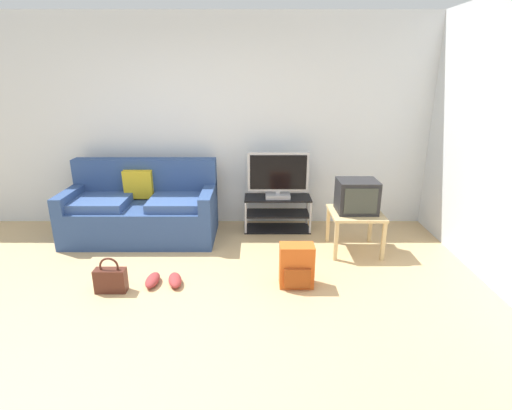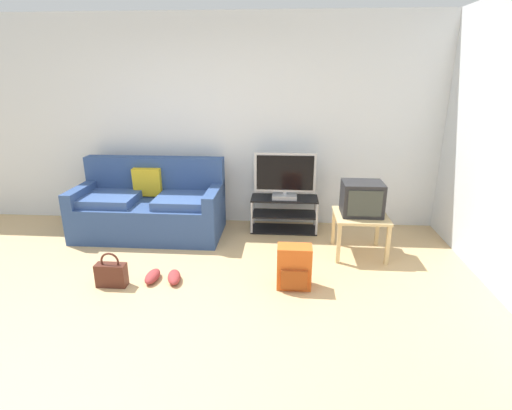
{
  "view_description": "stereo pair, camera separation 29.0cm",
  "coord_description": "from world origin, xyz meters",
  "px_view_note": "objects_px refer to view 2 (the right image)",
  "views": [
    {
      "loc": [
        0.73,
        -2.85,
        1.98
      ],
      "look_at": [
        0.73,
        0.95,
        0.72
      ],
      "focal_mm": 28.07,
      "sensor_mm": 36.0,
      "label": 1
    },
    {
      "loc": [
        1.02,
        -2.84,
        1.98
      ],
      "look_at": [
        0.73,
        0.95,
        0.72
      ],
      "focal_mm": 28.07,
      "sensor_mm": 36.0,
      "label": 2
    }
  ],
  "objects_px": {
    "backpack": "(294,267)",
    "sneakers_pair": "(163,277)",
    "side_table": "(360,220)",
    "crt_tv": "(362,198)",
    "flat_tv": "(285,176)",
    "handbag": "(111,274)",
    "couch": "(151,207)",
    "tv_stand": "(284,214)"
  },
  "relations": [
    {
      "from": "side_table",
      "to": "flat_tv",
      "type": "bearing_deg",
      "value": 143.62
    },
    {
      "from": "tv_stand",
      "to": "sneakers_pair",
      "type": "relative_size",
      "value": 2.23
    },
    {
      "from": "couch",
      "to": "handbag",
      "type": "height_order",
      "value": "couch"
    },
    {
      "from": "backpack",
      "to": "side_table",
      "type": "bearing_deg",
      "value": 62.23
    },
    {
      "from": "backpack",
      "to": "handbag",
      "type": "relative_size",
      "value": 1.2
    },
    {
      "from": "crt_tv",
      "to": "sneakers_pair",
      "type": "xyz_separation_m",
      "value": [
        -2.04,
        -0.82,
        -0.61
      ]
    },
    {
      "from": "crt_tv",
      "to": "handbag",
      "type": "height_order",
      "value": "crt_tv"
    },
    {
      "from": "side_table",
      "to": "crt_tv",
      "type": "distance_m",
      "value": 0.25
    },
    {
      "from": "tv_stand",
      "to": "backpack",
      "type": "relative_size",
      "value": 2.02
    },
    {
      "from": "sneakers_pair",
      "to": "couch",
      "type": "bearing_deg",
      "value": 112.71
    },
    {
      "from": "side_table",
      "to": "sneakers_pair",
      "type": "relative_size",
      "value": 1.51
    },
    {
      "from": "crt_tv",
      "to": "handbag",
      "type": "bearing_deg",
      "value": -159.22
    },
    {
      "from": "couch",
      "to": "crt_tv",
      "type": "xyz_separation_m",
      "value": [
        2.56,
        -0.41,
        0.31
      ]
    },
    {
      "from": "flat_tv",
      "to": "handbag",
      "type": "height_order",
      "value": "flat_tv"
    },
    {
      "from": "flat_tv",
      "to": "sneakers_pair",
      "type": "bearing_deg",
      "value": -129.58
    },
    {
      "from": "flat_tv",
      "to": "crt_tv",
      "type": "xyz_separation_m",
      "value": [
        0.86,
        -0.62,
        -0.08
      ]
    },
    {
      "from": "side_table",
      "to": "crt_tv",
      "type": "relative_size",
      "value": 1.32
    },
    {
      "from": "crt_tv",
      "to": "backpack",
      "type": "bearing_deg",
      "value": -131.83
    },
    {
      "from": "couch",
      "to": "sneakers_pair",
      "type": "xyz_separation_m",
      "value": [
        0.51,
        -1.23,
        -0.3
      ]
    },
    {
      "from": "side_table",
      "to": "sneakers_pair",
      "type": "distance_m",
      "value": 2.23
    },
    {
      "from": "handbag",
      "to": "sneakers_pair",
      "type": "height_order",
      "value": "handbag"
    },
    {
      "from": "couch",
      "to": "flat_tv",
      "type": "distance_m",
      "value": 1.76
    },
    {
      "from": "side_table",
      "to": "backpack",
      "type": "distance_m",
      "value": 1.13
    },
    {
      "from": "backpack",
      "to": "tv_stand",
      "type": "bearing_deg",
      "value": 108.93
    },
    {
      "from": "couch",
      "to": "flat_tv",
      "type": "height_order",
      "value": "flat_tv"
    },
    {
      "from": "flat_tv",
      "to": "backpack",
      "type": "xyz_separation_m",
      "value": [
        0.11,
        -1.45,
        -0.53
      ]
    },
    {
      "from": "couch",
      "to": "sneakers_pair",
      "type": "height_order",
      "value": "couch"
    },
    {
      "from": "couch",
      "to": "backpack",
      "type": "xyz_separation_m",
      "value": [
        1.81,
        -1.25,
        -0.14
      ]
    },
    {
      "from": "tv_stand",
      "to": "backpack",
      "type": "distance_m",
      "value": 1.48
    },
    {
      "from": "backpack",
      "to": "sneakers_pair",
      "type": "relative_size",
      "value": 1.11
    },
    {
      "from": "handbag",
      "to": "flat_tv",
      "type": "bearing_deg",
      "value": 43.5
    },
    {
      "from": "flat_tv",
      "to": "sneakers_pair",
      "type": "relative_size",
      "value": 2.02
    },
    {
      "from": "couch",
      "to": "side_table",
      "type": "height_order",
      "value": "couch"
    },
    {
      "from": "side_table",
      "to": "handbag",
      "type": "relative_size",
      "value": 1.64
    },
    {
      "from": "flat_tv",
      "to": "side_table",
      "type": "height_order",
      "value": "flat_tv"
    },
    {
      "from": "tv_stand",
      "to": "flat_tv",
      "type": "relative_size",
      "value": 1.11
    },
    {
      "from": "handbag",
      "to": "side_table",
      "type": "bearing_deg",
      "value": 20.46
    },
    {
      "from": "tv_stand",
      "to": "side_table",
      "type": "bearing_deg",
      "value": -37.34
    },
    {
      "from": "side_table",
      "to": "handbag",
      "type": "distance_m",
      "value": 2.7
    },
    {
      "from": "side_table",
      "to": "sneakers_pair",
      "type": "height_order",
      "value": "side_table"
    },
    {
      "from": "couch",
      "to": "backpack",
      "type": "relative_size",
      "value": 4.26
    },
    {
      "from": "couch",
      "to": "side_table",
      "type": "bearing_deg",
      "value": -9.48
    }
  ]
}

